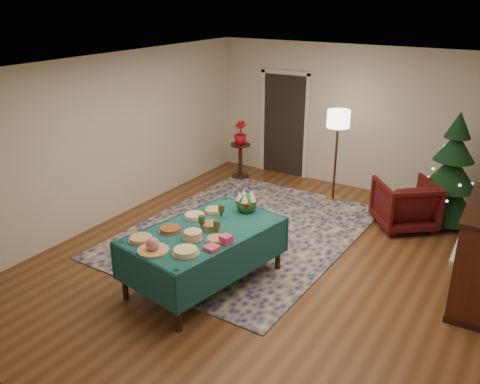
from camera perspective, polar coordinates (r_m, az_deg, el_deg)
The scene contains 24 objects.
room_shell at distance 6.72m, azimuth 3.60°, elevation 2.20°, with size 7.00×7.00×7.00m.
doorway at distance 10.47m, azimuth 4.99°, elevation 7.82°, with size 1.08×0.04×2.16m.
rug at distance 8.12m, azimuth 0.46°, elevation -4.47°, with size 3.20×4.20×0.02m, color #121647.
buffet_table at distance 6.50m, azimuth -4.03°, elevation -5.45°, with size 1.50×2.19×0.78m.
platter_0 at distance 6.25m, azimuth -11.08°, elevation -5.17°, with size 0.31×0.31×0.05m.
platter_1 at distance 5.96m, azimuth -9.76°, elevation -6.01°, with size 0.37×0.37×0.17m.
platter_2 at distance 5.86m, azimuth -6.13°, elevation -6.67°, with size 0.32×0.32×0.06m.
platter_3 at distance 6.42m, azimuth -7.81°, elevation -4.18°, with size 0.31×0.31×0.05m.
platter_4 at distance 6.18m, azimuth -5.30°, elevation -4.86°, with size 0.26×0.26×0.11m.
platter_5 at distance 6.13m, azimuth -2.59°, elevation -5.33°, with size 0.28×0.28×0.04m.
platter_6 at distance 6.75m, azimuth -5.13°, elevation -2.70°, with size 0.30×0.30×0.05m.
platter_7 at distance 6.44m, azimuth -3.29°, elevation -3.81°, with size 0.27×0.27×0.08m.
platter_8 at distance 6.92m, azimuth -2.97°, elevation -2.06°, with size 0.28×0.28×0.04m.
goblet_0 at distance 6.70m, azimuth -2.12°, elevation -2.14°, with size 0.08×0.08×0.18m.
goblet_1 at distance 6.26m, azimuth -2.64°, elevation -3.94°, with size 0.08×0.08×0.18m.
goblet_2 at distance 6.40m, azimuth -4.32°, elevation -3.39°, with size 0.08×0.08×0.18m.
napkin_stack at distance 5.94m, azimuth -3.21°, elevation -6.28°, with size 0.16×0.16×0.04m, color #EA415E.
gift_box at distance 6.05m, azimuth -1.58°, elevation -5.37°, with size 0.13×0.13×0.10m, color #D83C74.
centerpiece at distance 6.87m, azimuth 0.73°, elevation -1.13°, with size 0.28×0.28×0.32m.
armchair at distance 8.55m, azimuth 18.05°, elevation -1.06°, with size 0.86×0.80×0.88m, color #460F0F.
floor_lamp at distance 9.13m, azimuth 10.96°, elevation 7.46°, with size 0.40×0.40×1.66m.
side_table at distance 10.38m, azimuth 0.03°, elevation 3.48°, with size 0.40×0.40×0.71m.
potted_plant at distance 10.24m, azimuth 0.03°, elevation 6.11°, with size 0.26×0.47×0.26m, color red.
christmas_tree at distance 8.86m, azimuth 22.62°, elevation 1.87°, with size 1.33×1.33×1.86m.
Camera 1 is at (2.98, -5.60, 3.58)m, focal length 38.00 mm.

